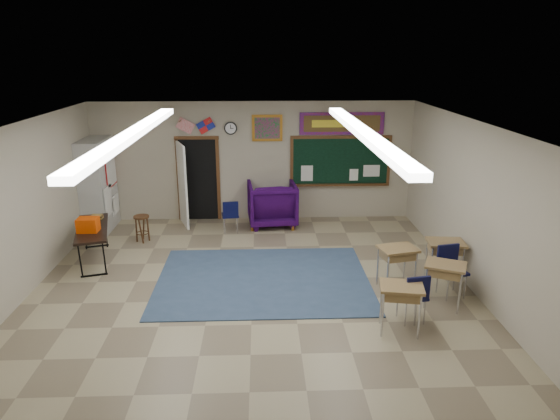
{
  "coord_description": "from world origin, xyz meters",
  "views": [
    {
      "loc": [
        0.18,
        -7.85,
        4.17
      ],
      "look_at": [
        0.55,
        1.5,
        1.17
      ],
      "focal_mm": 32.0,
      "sensor_mm": 36.0,
      "label": 1
    }
  ],
  "objects_px": {
    "wingback_armchair": "(272,204)",
    "wooden_stool": "(142,228)",
    "student_desk_front_left": "(397,265)",
    "student_desk_front_right": "(444,259)",
    "folding_table": "(94,243)"
  },
  "relations": [
    {
      "from": "wingback_armchair",
      "to": "folding_table",
      "type": "bearing_deg",
      "value": 25.1
    },
    {
      "from": "student_desk_front_left",
      "to": "wooden_stool",
      "type": "distance_m",
      "value": 5.76
    },
    {
      "from": "wooden_stool",
      "to": "wingback_armchair",
      "type": "bearing_deg",
      "value": 19.72
    },
    {
      "from": "student_desk_front_left",
      "to": "folding_table",
      "type": "distance_m",
      "value": 6.09
    },
    {
      "from": "wingback_armchair",
      "to": "student_desk_front_right",
      "type": "height_order",
      "value": "wingback_armchair"
    },
    {
      "from": "folding_table",
      "to": "student_desk_front_left",
      "type": "bearing_deg",
      "value": -29.02
    },
    {
      "from": "folding_table",
      "to": "wooden_stool",
      "type": "height_order",
      "value": "folding_table"
    },
    {
      "from": "student_desk_front_right",
      "to": "folding_table",
      "type": "distance_m",
      "value": 6.98
    },
    {
      "from": "folding_table",
      "to": "wingback_armchair",
      "type": "bearing_deg",
      "value": 14.82
    },
    {
      "from": "wingback_armchair",
      "to": "wooden_stool",
      "type": "bearing_deg",
      "value": 14.84
    },
    {
      "from": "wooden_stool",
      "to": "student_desk_front_right",
      "type": "bearing_deg",
      "value": -20.68
    },
    {
      "from": "folding_table",
      "to": "wooden_stool",
      "type": "xyz_separation_m",
      "value": [
        0.74,
        1.08,
        -0.09
      ]
    },
    {
      "from": "wooden_stool",
      "to": "folding_table",
      "type": "bearing_deg",
      "value": -124.55
    },
    {
      "from": "student_desk_front_left",
      "to": "student_desk_front_right",
      "type": "relative_size",
      "value": 0.98
    },
    {
      "from": "student_desk_front_left",
      "to": "wooden_stool",
      "type": "xyz_separation_m",
      "value": [
        -5.17,
        2.54,
        -0.12
      ]
    }
  ]
}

